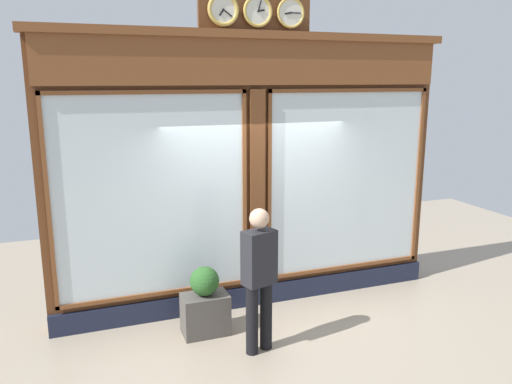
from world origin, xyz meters
TOP-DOWN VIEW (x-y plane):
  - shop_facade at (0.00, -0.13)m, footprint 5.48×0.42m
  - pedestrian at (0.40, 1.18)m, footprint 0.41×0.31m
  - planter_box at (0.87, 0.57)m, footprint 0.56×0.36m
  - planter_shrub at (0.87, 0.57)m, footprint 0.36×0.36m

SIDE VIEW (x-z plane):
  - planter_box at x=0.87m, z-range 0.00..0.51m
  - planter_shrub at x=0.87m, z-range 0.51..0.86m
  - pedestrian at x=0.40m, z-range 0.09..1.78m
  - shop_facade at x=0.00m, z-range -0.23..3.92m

